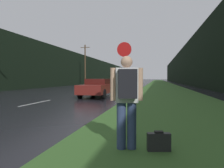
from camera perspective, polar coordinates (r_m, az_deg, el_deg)
The scene contains 11 objects.
grass_verge at distance 41.30m, azimuth 13.98°, elevation -0.32°, with size 6.00×240.00×0.02m, color #386028.
lane_stripe_b at distance 12.11m, azimuth -20.80°, elevation -5.06°, with size 0.12×3.00×0.01m, color silver.
lane_stripe_c at distance 18.33m, azimuth -8.63°, elevation -2.72°, with size 0.12×3.00×0.01m, color silver.
lane_stripe_d at distance 24.97m, azimuth -2.79°, elevation -1.55°, with size 0.12×3.00×0.01m, color silver.
treeline_far_side at distance 54.12m, azimuth -5.93°, elevation 3.71°, with size 2.00×140.00×6.71m, color black.
treeline_near_side at distance 51.82m, azimuth 20.43°, elevation 4.83°, with size 2.00×140.00×8.73m, color black.
utility_pole_far at distance 39.33m, azimuth -7.69°, elevation 5.54°, with size 1.80×0.24×7.89m.
stop_sign at distance 9.20m, azimuth 3.50°, elevation 4.50°, with size 0.67×0.07×3.05m.
hitchhiker_with_backpack at distance 3.85m, azimuth 4.23°, elevation -3.56°, with size 0.62×0.50×1.83m.
suitcase at distance 4.03m, azimuth 13.21°, elevation -15.86°, with size 0.46×0.23×0.40m.
car_passing_near at distance 15.12m, azimuth -4.06°, elevation -0.98°, with size 1.90×4.60×1.35m.
Camera 1 is at (6.64, -1.26, 1.40)m, focal length 32.00 mm.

